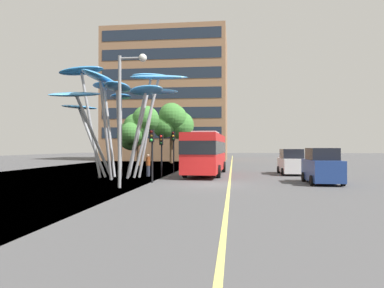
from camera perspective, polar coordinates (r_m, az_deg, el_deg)
ground at (r=21.54m, az=0.77°, el=-6.63°), size 120.00×240.00×0.10m
red_bus at (r=28.84m, az=2.26°, el=-1.17°), size 3.03×10.44×3.51m
leaf_sculpture at (r=26.48m, az=-11.45°, el=8.16°), size 10.24×10.48×8.49m
traffic_light_kerb_near at (r=22.45m, az=-6.47°, el=-0.03°), size 0.28×0.42×3.35m
traffic_light_kerb_far at (r=27.06m, az=-4.95°, el=-0.33°), size 0.28×0.42×3.21m
traffic_light_island_mid at (r=30.52m, az=-3.00°, el=0.18°), size 0.28×0.42×3.61m
car_parked_near at (r=23.33m, az=20.18°, el=-3.48°), size 1.94×4.03×2.20m
car_parked_mid at (r=30.50m, az=15.68°, el=-2.88°), size 1.95×4.48×2.10m
street_lamp at (r=20.02m, az=-10.57°, el=6.61°), size 1.62×0.44×7.38m
tree_pavement_near at (r=43.99m, az=-8.83°, el=2.38°), size 5.43×4.92×7.29m
tree_pavement_far at (r=50.22m, az=-2.89°, el=3.58°), size 5.74×5.10×8.48m
pedestrian at (r=27.56m, az=-7.06°, el=-3.39°), size 0.34×0.34×1.72m
backdrop_building at (r=64.72m, az=-3.74°, el=7.33°), size 20.76×14.73×22.18m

